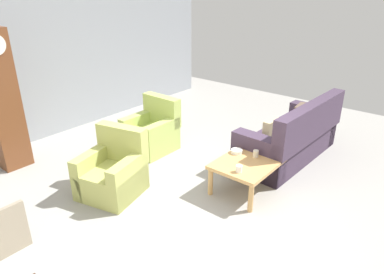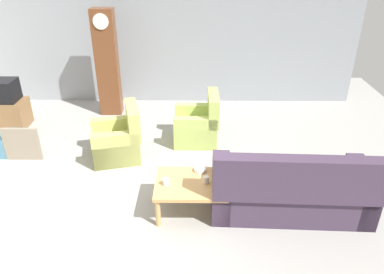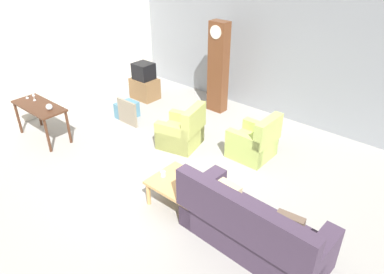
{
  "view_description": "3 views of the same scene",
  "coord_description": "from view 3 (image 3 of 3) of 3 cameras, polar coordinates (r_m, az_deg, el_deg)",
  "views": [
    {
      "loc": [
        -3.24,
        -2.62,
        2.77
      ],
      "look_at": [
        0.5,
        0.45,
        0.62
      ],
      "focal_mm": 33.03,
      "sensor_mm": 36.0,
      "label": 1
    },
    {
      "loc": [
        0.68,
        -4.5,
        3.29
      ],
      "look_at": [
        0.63,
        0.36,
        0.71
      ],
      "focal_mm": 34.5,
      "sensor_mm": 36.0,
      "label": 2
    },
    {
      "loc": [
        3.7,
        -3.76,
        3.89
      ],
      "look_at": [
        0.23,
        0.29,
        0.81
      ],
      "focal_mm": 33.4,
      "sensor_mm": 36.0,
      "label": 3
    }
  ],
  "objects": [
    {
      "name": "framed_picture_leaning",
      "position": [
        8.33,
        -10.31,
        3.87
      ],
      "size": [
        0.6,
        0.05,
        0.58
      ],
      "primitive_type": "cube",
      "color": "gray",
      "rests_on": "ground_plane"
    },
    {
      "name": "tv_stand_cabinet",
      "position": [
        9.64,
        -7.53,
        7.68
      ],
      "size": [
        0.68,
        0.52,
        0.55
      ],
      "primitive_type": "cube",
      "color": "brown",
      "rests_on": "ground_plane"
    },
    {
      "name": "console_table_dark",
      "position": [
        8.12,
        -23.14,
        3.98
      ],
      "size": [
        1.3,
        0.56,
        0.77
      ],
      "color": "#472819",
      "rests_on": "ground_plane"
    },
    {
      "name": "armchair_olive_far",
      "position": [
        7.07,
        9.87,
        -0.96
      ],
      "size": [
        0.79,
        0.76,
        0.92
      ],
      "color": "#AFC360",
      "rests_on": "ground_plane"
    },
    {
      "name": "bowl_white_stacked",
      "position": [
        5.75,
        0.93,
        -6.33
      ],
      "size": [
        0.17,
        0.17,
        0.05
      ],
      "primitive_type": "cylinder",
      "color": "white",
      "rests_on": "coffee_table_wood"
    },
    {
      "name": "cup_blue_rimmed",
      "position": [
        5.5,
        1.95,
        -8.15
      ],
      "size": [
        0.09,
        0.09,
        0.08
      ],
      "primitive_type": "cylinder",
      "color": "silver",
      "rests_on": "coffee_table_wood"
    },
    {
      "name": "cup_cream_tall",
      "position": [
        5.53,
        -0.37,
        -7.7
      ],
      "size": [
        0.08,
        0.08,
        0.1
      ],
      "primitive_type": "cylinder",
      "color": "beige",
      "rests_on": "coffee_table_wood"
    },
    {
      "name": "garage_door_wall",
      "position": [
        8.55,
        13.78,
        13.6
      ],
      "size": [
        8.4,
        0.16,
        3.2
      ],
      "primitive_type": "cube",
      "color": "gray",
      "rests_on": "ground_plane"
    },
    {
      "name": "tv_crt",
      "position": [
        9.47,
        -7.73,
        10.38
      ],
      "size": [
        0.48,
        0.44,
        0.42
      ],
      "primitive_type": "cube",
      "color": "black",
      "rests_on": "tv_stand_cabinet"
    },
    {
      "name": "cup_white_porcelain",
      "position": [
        5.79,
        -4.65,
        -5.87
      ],
      "size": [
        0.08,
        0.08,
        0.09
      ],
      "primitive_type": "cylinder",
      "color": "white",
      "rests_on": "coffee_table_wood"
    },
    {
      "name": "storage_box_blue",
      "position": [
        8.7,
        -10.34,
        4.26
      ],
      "size": [
        0.4,
        0.48,
        0.37
      ],
      "primitive_type": "cube",
      "color": "teal",
      "rests_on": "ground_plane"
    },
    {
      "name": "ground_plane",
      "position": [
        6.55,
        -3.19,
        -6.48
      ],
      "size": [
        10.4,
        10.4,
        0.0
      ],
      "primitive_type": "plane",
      "color": "#999691"
    },
    {
      "name": "pegboard_wall_left",
      "position": [
        9.26,
        -21.36,
        12.62
      ],
      "size": [
        0.12,
        6.4,
        2.88
      ],
      "primitive_type": "cube",
      "color": "silver",
      "rests_on": "ground_plane"
    },
    {
      "name": "armchair_olive_near",
      "position": [
        7.34,
        -1.6,
        0.73
      ],
      "size": [
        0.95,
        0.93,
        0.92
      ],
      "color": "tan",
      "rests_on": "ground_plane"
    },
    {
      "name": "grandfather_clock",
      "position": [
        8.63,
        4.21,
        10.97
      ],
      "size": [
        0.44,
        0.3,
        2.17
      ],
      "color": "brown",
      "rests_on": "ground_plane"
    },
    {
      "name": "wine_glass_tall",
      "position": [
        8.47,
        -24.96,
        6.35
      ],
      "size": [
        0.07,
        0.07,
        0.18
      ],
      "color": "silver",
      "rests_on": "console_table_dark"
    },
    {
      "name": "wine_glass_mid",
      "position": [
        8.28,
        -24.0,
        6.15
      ],
      "size": [
        0.06,
        0.06,
        0.2
      ],
      "color": "silver",
      "rests_on": "console_table_dark"
    },
    {
      "name": "glass_dome_cloche",
      "position": [
        7.74,
        -21.85,
        4.48
      ],
      "size": [
        0.13,
        0.13,
        0.13
      ],
      "primitive_type": "sphere",
      "color": "silver",
      "rests_on": "console_table_dark"
    },
    {
      "name": "coffee_table_wood",
      "position": [
        5.72,
        -1.75,
        -7.78
      ],
      "size": [
        0.96,
        0.76,
        0.46
      ],
      "color": "tan",
      "rests_on": "ground_plane"
    },
    {
      "name": "couch_floral",
      "position": [
        5.12,
        9.39,
        -14.19
      ],
      "size": [
        2.13,
        0.96,
        1.04
      ],
      "color": "#423347",
      "rests_on": "ground_plane"
    }
  ]
}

